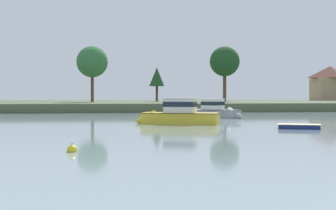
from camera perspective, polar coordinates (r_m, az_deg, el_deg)
name	(u,v)px	position (r m, az deg, el deg)	size (l,w,h in m)	color
far_shore_bank	(152,104)	(95.03, -2.01, 0.07)	(172.63, 53.28, 1.37)	#4C563D
cruiser_yellow	(173,118)	(42.22, 0.69, -1.59)	(8.30, 5.11, 4.40)	gold
dinghy_navy	(299,127)	(37.41, 16.09, -2.69)	(3.59, 2.57, 0.52)	navy
cruiser_grey	(218,114)	(53.69, 6.23, -1.08)	(6.77, 6.70, 3.82)	gray
mooring_buoy_yellow	(72,150)	(22.03, -11.94, -5.53)	(0.49, 0.49, 0.55)	yellow
shore_tree_right_mid	(225,62)	(94.57, 7.11, 5.41)	(6.15, 6.15, 11.30)	brown
shore_tree_left	(92,62)	(84.43, -9.48, 5.34)	(5.71, 5.71, 10.23)	brown
shore_tree_center_left	(157,77)	(92.67, -1.41, 3.51)	(3.11, 3.11, 6.92)	brown
cottage_behind_trees	(330,83)	(117.93, 19.64, 2.66)	(8.36, 6.95, 8.35)	tan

